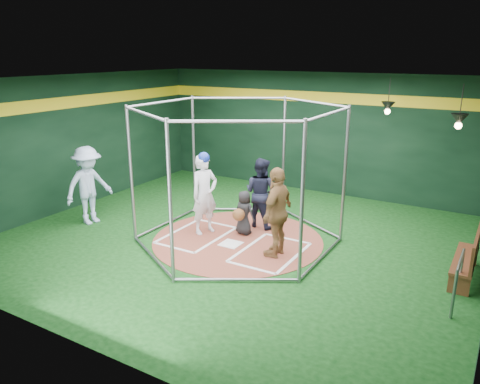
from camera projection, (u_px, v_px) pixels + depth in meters
The scene contains 15 objects.
room_shell at pixel (238, 164), 9.98m from camera, with size 10.10×9.10×3.53m.
clay_disc at pixel (238, 240), 10.48m from camera, with size 3.80×3.80×0.01m, color brown.
home_plate at pixel (231, 244), 10.23m from camera, with size 0.43×0.43×0.01m, color white.
batter_box_left at pixel (197, 235), 10.73m from camera, with size 1.17×1.77×0.01m.
batter_box_right at pixel (270, 252), 9.81m from camera, with size 1.17×1.77×0.01m.
batting_cage at pixel (238, 175), 10.05m from camera, with size 4.05×4.67×3.00m.
pendant_lamp_near at pixel (388, 107), 11.59m from camera, with size 0.34×0.34×0.90m.
pendant_lamp_far at pixel (459, 120), 9.39m from camera, with size 0.34×0.34×0.90m.
batter_figure at pixel (205, 193), 10.64m from camera, with size 0.65×0.78×1.90m.
visitor_leopard at pixel (277, 212), 9.44m from camera, with size 1.09×0.45×1.86m, color tan.
catcher_figure at pixel (244, 213), 10.65m from camera, with size 0.54×0.58×1.03m.
umpire at pixel (261, 193), 11.05m from camera, with size 0.82×0.64×1.68m, color black.
bystander_blue at pixel (88, 185), 11.27m from camera, with size 1.23×0.71×1.91m, color #AFC5E8.
dugout_bench at pixel (470, 255), 8.57m from camera, with size 0.37×1.59×0.93m.
steel_railing at pixel (459, 274), 7.64m from camera, with size 0.05×0.98×0.84m.
Camera 1 is at (4.98, -8.35, 4.07)m, focal length 35.00 mm.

